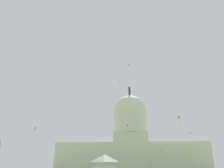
# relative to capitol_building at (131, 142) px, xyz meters

# --- Properties ---
(capitol_building) EXTENTS (116.67, 27.67, 67.84)m
(capitol_building) POSITION_rel_capitol_building_xyz_m (0.00, 0.00, 0.00)
(capitol_building) COLOR silver
(capitol_building) RESTS_ON ground_plane
(event_tent) EXTENTS (7.23, 5.19, 6.58)m
(event_tent) POSITION_rel_capitol_building_xyz_m (-8.77, -104.88, -17.87)
(event_tent) COLOR white
(event_tent) RESTS_ON ground_plane
(kite_lime_low) EXTENTS (1.36, 1.02, 0.10)m
(kite_lime_low) POSITION_rel_capitol_building_xyz_m (-24.49, -120.93, -13.22)
(kite_lime_low) COLOR #8CD133
(kite_blue_low) EXTENTS (1.65, 0.82, 0.10)m
(kite_blue_low) POSITION_rel_capitol_building_xyz_m (18.23, -116.11, -9.69)
(kite_blue_low) COLOR blue
(kite_orange_low) EXTENTS (0.74, 0.29, 1.33)m
(kite_orange_low) POSITION_rel_capitol_building_xyz_m (-40.61, -91.04, -3.24)
(kite_orange_low) COLOR orange
(kite_gold_mid) EXTENTS (1.26, 1.19, 4.30)m
(kite_gold_mid) POSITION_rel_capitol_building_xyz_m (24.59, -70.73, 4.69)
(kite_gold_mid) COLOR gold
(kite_violet_high) EXTENTS (0.92, 1.44, 2.79)m
(kite_violet_high) POSITION_rel_capitol_building_xyz_m (-5.40, -50.94, 32.18)
(kite_violet_high) COLOR purple
(kite_green_low) EXTENTS (0.73, 0.75, 3.72)m
(kite_green_low) POSITION_rel_capitol_building_xyz_m (19.29, -36.13, -9.30)
(kite_green_low) COLOR green
(kite_cyan_high) EXTENTS (0.67, 1.07, 4.02)m
(kite_cyan_high) POSITION_rel_capitol_building_xyz_m (21.42, -20.89, 29.00)
(kite_cyan_high) COLOR #33BCDB
(kite_yellow_low) EXTENTS (0.73, 1.09, 2.42)m
(kite_yellow_low) POSITION_rel_capitol_building_xyz_m (30.56, -56.25, -10.81)
(kite_yellow_low) COLOR yellow
(kite_black_mid) EXTENTS (0.51, 0.91, 1.04)m
(kite_black_mid) POSITION_rel_capitol_building_xyz_m (-1.81, -30.22, 8.00)
(kite_black_mid) COLOR black
(kite_white_mid) EXTENTS (1.77, 1.30, 0.18)m
(kite_white_mid) POSITION_rel_capitol_building_xyz_m (-19.93, -31.92, 0.62)
(kite_white_mid) COLOR white
(kite_red_high) EXTENTS (1.42, 1.72, 0.13)m
(kite_red_high) POSITION_rel_capitol_building_xyz_m (-0.27, -80.68, 29.75)
(kite_red_high) COLOR red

